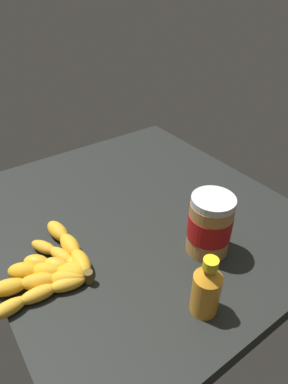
# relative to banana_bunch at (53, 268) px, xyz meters

# --- Properties ---
(ground_plane) EXTENTS (0.88, 0.79, 0.04)m
(ground_plane) POSITION_rel_banana_bunch_xyz_m (-0.08, 0.28, -0.04)
(ground_plane) COLOR black
(banana_bunch) EXTENTS (0.23, 0.23, 0.04)m
(banana_bunch) POSITION_rel_banana_bunch_xyz_m (0.00, 0.00, 0.00)
(banana_bunch) COLOR gold
(banana_bunch) RESTS_ON ground_plane
(peanut_butter_jar) EXTENTS (0.10, 0.10, 0.15)m
(peanut_butter_jar) POSITION_rel_banana_bunch_xyz_m (0.14, 0.33, 0.06)
(peanut_butter_jar) COLOR #BF8442
(peanut_butter_jar) RESTS_ON ground_plane
(honey_bottle) EXTENTS (0.06, 0.06, 0.14)m
(honey_bottle) POSITION_rel_banana_bunch_xyz_m (0.26, 0.21, 0.05)
(honey_bottle) COLOR orange
(honey_bottle) RESTS_ON ground_plane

